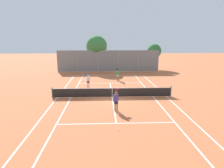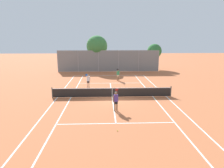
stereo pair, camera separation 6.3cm
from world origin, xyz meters
name	(u,v)px [view 1 (the left image)]	position (x,y,z in m)	size (l,w,h in m)	color
ground_plane	(112,97)	(0.00, 0.00, 0.00)	(120.00, 120.00, 0.00)	#BC663D
court_line_markings	(112,97)	(0.00, 0.00, 0.00)	(11.10, 23.90, 0.01)	white
tennis_net	(112,92)	(0.00, 0.00, 0.51)	(12.00, 0.10, 1.07)	#474C47
player_near_side	(116,100)	(0.13, -3.96, 0.93)	(0.52, 0.85, 1.77)	#936B4C
player_far_left	(88,80)	(-2.70, 3.95, 0.93)	(0.54, 0.84, 1.77)	beige
player_far_right	(118,74)	(1.13, 7.90, 0.93)	(0.51, 0.85, 1.77)	#936B4C
loose_tennis_ball_0	(82,79)	(-3.96, 9.36, 0.03)	(0.07, 0.07, 0.07)	#D1DB33
loose_tennis_ball_1	(156,99)	(4.18, -0.98, 0.03)	(0.07, 0.07, 0.07)	#D1DB33
loose_tennis_ball_2	(118,131)	(0.03, -7.59, 0.03)	(0.07, 0.07, 0.07)	#D1DB33
loose_tennis_ball_3	(72,85)	(-4.79, 5.17, 0.03)	(0.07, 0.07, 0.07)	#D1DB33
back_fence	(108,61)	(0.00, 15.71, 1.87)	(17.81, 0.08, 3.75)	gray
tree_behind_left	(96,47)	(-2.08, 17.15, 4.33)	(3.73, 3.73, 6.28)	brown
tree_behind_right	(154,52)	(8.78, 18.82, 3.30)	(2.72, 2.72, 4.76)	brown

